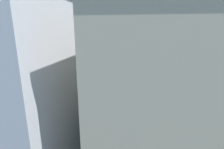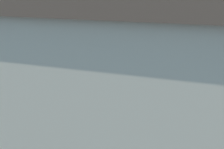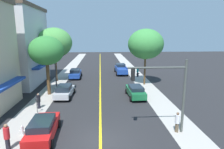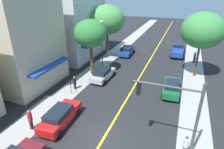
{
  "view_description": "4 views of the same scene",
  "coord_description": "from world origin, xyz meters",
  "px_view_note": "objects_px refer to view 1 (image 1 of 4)",
  "views": [
    {
      "loc": [
        -25.55,
        7.65,
        9.3
      ],
      "look_at": [
        0.58,
        12.03,
        2.26
      ],
      "focal_mm": 27.6,
      "sensor_mm": 36.0,
      "label": 1
    },
    {
      "loc": [
        -24.06,
        3.99,
        11.14
      ],
      "look_at": [
        0.65,
        12.36,
        2.41
      ],
      "focal_mm": 42.44,
      "sensor_mm": 36.0,
      "label": 2
    },
    {
      "loc": [
        0.07,
        -12.8,
        7.54
      ],
      "look_at": [
        1.51,
        10.98,
        2.55
      ],
      "focal_mm": 31.05,
      "sensor_mm": 36.0,
      "label": 3
    },
    {
      "loc": [
        4.82,
        -10.51,
        10.88
      ],
      "look_at": [
        -2.32,
        8.16,
        1.82
      ],
      "focal_mm": 30.83,
      "sensor_mm": 36.0,
      "label": 4
    }
  ],
  "objects_px": {
    "fire_hydrant": "(195,109)",
    "traffic_light_mast": "(181,62)",
    "street_tree_left_near": "(45,56)",
    "street_tree_left_far": "(99,46)",
    "silver_sedan_left_curb": "(121,95)",
    "street_tree_right_corner": "(108,63)",
    "red_sedan_left_curb": "(197,99)",
    "pedestrian_teal_shirt": "(74,71)",
    "green_sedan_right_curb": "(129,78)",
    "pedestrian_red_shirt": "(215,105)",
    "pedestrian_black_shirt": "(148,103)",
    "parking_meter": "(158,102)",
    "street_lamp": "(85,73)",
    "blue_sedan_left_curb": "(47,90)",
    "small_dog": "(70,74)",
    "blue_pickup_truck": "(54,74)",
    "pedestrian_white_shirt": "(178,77)"
  },
  "relations": [
    {
      "from": "street_tree_left_near",
      "to": "street_tree_left_far",
      "type": "xyz_separation_m",
      "value": [
        13.9,
        -3.13,
        -0.09
      ]
    },
    {
      "from": "street_lamp",
      "to": "pedestrian_black_shirt",
      "type": "xyz_separation_m",
      "value": [
        -0.12,
        -7.73,
        -3.31
      ]
    },
    {
      "from": "pedestrian_teal_shirt",
      "to": "street_tree_left_near",
      "type": "bearing_deg",
      "value": -46.79
    },
    {
      "from": "fire_hydrant",
      "to": "small_dog",
      "type": "bearing_deg",
      "value": 58.12
    },
    {
      "from": "street_tree_left_near",
      "to": "pedestrian_red_shirt",
      "type": "height_order",
      "value": "street_tree_left_near"
    },
    {
      "from": "traffic_light_mast",
      "to": "blue_pickup_truck",
      "type": "distance_m",
      "value": 23.29
    },
    {
      "from": "street_tree_left_far",
      "to": "blue_pickup_truck",
      "type": "relative_size",
      "value": 1.46
    },
    {
      "from": "pedestrian_red_shirt",
      "to": "green_sedan_right_curb",
      "type": "bearing_deg",
      "value": -61.96
    },
    {
      "from": "pedestrian_white_shirt",
      "to": "small_dog",
      "type": "relative_size",
      "value": 2.63
    },
    {
      "from": "street_tree_left_far",
      "to": "blue_sedan_left_curb",
      "type": "distance_m",
      "value": 13.27
    },
    {
      "from": "street_tree_right_corner",
      "to": "green_sedan_right_curb",
      "type": "xyz_separation_m",
      "value": [
        10.78,
        -1.89,
        -4.74
      ]
    },
    {
      "from": "street_tree_right_corner",
      "to": "blue_pickup_truck",
      "type": "distance_m",
      "value": 17.04
    },
    {
      "from": "silver_sedan_left_curb",
      "to": "street_tree_right_corner",
      "type": "bearing_deg",
      "value": 60.79
    },
    {
      "from": "street_tree_left_far",
      "to": "red_sedan_left_curb",
      "type": "xyz_separation_m",
      "value": [
        -10.95,
        -14.99,
        -5.29
      ]
    },
    {
      "from": "parking_meter",
      "to": "pedestrian_red_shirt",
      "type": "height_order",
      "value": "pedestrian_red_shirt"
    },
    {
      "from": "street_tree_left_near",
      "to": "green_sedan_right_curb",
      "type": "bearing_deg",
      "value": -38.82
    },
    {
      "from": "street_tree_right_corner",
      "to": "silver_sedan_left_curb",
      "type": "height_order",
      "value": "street_tree_right_corner"
    },
    {
      "from": "street_tree_left_far",
      "to": "silver_sedan_left_curb",
      "type": "xyz_separation_m",
      "value": [
        -11.07,
        -5.5,
        -5.3
      ]
    },
    {
      "from": "red_sedan_left_curb",
      "to": "pedestrian_teal_shirt",
      "type": "height_order",
      "value": "pedestrian_teal_shirt"
    },
    {
      "from": "street_tree_left_near",
      "to": "street_lamp",
      "type": "height_order",
      "value": "street_tree_left_near"
    },
    {
      "from": "silver_sedan_left_curb",
      "to": "pedestrian_red_shirt",
      "type": "relative_size",
      "value": 2.38
    },
    {
      "from": "pedestrian_black_shirt",
      "to": "street_lamp",
      "type": "bearing_deg",
      "value": -155.27
    },
    {
      "from": "silver_sedan_left_curb",
      "to": "pedestrian_white_shirt",
      "type": "xyz_separation_m",
      "value": [
        10.3,
        -9.2,
        0.07
      ]
    },
    {
      "from": "street_tree_left_far",
      "to": "small_dog",
      "type": "bearing_deg",
      "value": 87.89
    },
    {
      "from": "traffic_light_mast",
      "to": "pedestrian_black_shirt",
      "type": "relative_size",
      "value": 3.57
    },
    {
      "from": "pedestrian_black_shirt",
      "to": "parking_meter",
      "type": "bearing_deg",
      "value": 34.99
    },
    {
      "from": "red_sedan_left_curb",
      "to": "green_sedan_right_curb",
      "type": "distance_m",
      "value": 12.31
    },
    {
      "from": "silver_sedan_left_curb",
      "to": "small_dog",
      "type": "relative_size",
      "value": 7.13
    },
    {
      "from": "traffic_light_mast",
      "to": "blue_sedan_left_curb",
      "type": "bearing_deg",
      "value": -64.84
    },
    {
      "from": "street_tree_right_corner",
      "to": "red_sedan_left_curb",
      "type": "distance_m",
      "value": 12.03
    },
    {
      "from": "traffic_light_mast",
      "to": "pedestrian_teal_shirt",
      "type": "distance_m",
      "value": 20.34
    },
    {
      "from": "blue_pickup_truck",
      "to": "pedestrian_black_shirt",
      "type": "bearing_deg",
      "value": 148.97
    },
    {
      "from": "pedestrian_teal_shirt",
      "to": "street_tree_left_far",
      "type": "bearing_deg",
      "value": 34.29
    },
    {
      "from": "blue_pickup_truck",
      "to": "street_tree_left_far",
      "type": "bearing_deg",
      "value": -162.35
    },
    {
      "from": "green_sedan_right_curb",
      "to": "pedestrian_teal_shirt",
      "type": "xyz_separation_m",
      "value": [
        2.45,
        11.44,
        0.18
      ]
    },
    {
      "from": "street_tree_right_corner",
      "to": "green_sedan_right_curb",
      "type": "distance_m",
      "value": 11.92
    },
    {
      "from": "green_sedan_right_curb",
      "to": "pedestrian_black_shirt",
      "type": "xyz_separation_m",
      "value": [
        -10.6,
        -2.96,
        0.06
      ]
    },
    {
      "from": "street_tree_left_far",
      "to": "traffic_light_mast",
      "type": "height_order",
      "value": "street_tree_left_far"
    },
    {
      "from": "fire_hydrant",
      "to": "pedestrian_white_shirt",
      "type": "relative_size",
      "value": 0.46
    },
    {
      "from": "street_tree_right_corner",
      "to": "red_sedan_left_curb",
      "type": "bearing_deg",
      "value": -77.96
    },
    {
      "from": "street_lamp",
      "to": "red_sedan_left_curb",
      "type": "distance_m",
      "value": 14.25
    },
    {
      "from": "fire_hydrant",
      "to": "traffic_light_mast",
      "type": "xyz_separation_m",
      "value": [
        10.94,
        -0.31,
        3.39
      ]
    },
    {
      "from": "street_tree_left_far",
      "to": "pedestrian_white_shirt",
      "type": "distance_m",
      "value": 15.62
    },
    {
      "from": "red_sedan_left_curb",
      "to": "green_sedan_right_curb",
      "type": "height_order",
      "value": "red_sedan_left_curb"
    },
    {
      "from": "street_lamp",
      "to": "small_dog",
      "type": "bearing_deg",
      "value": 30.44
    },
    {
      "from": "pedestrian_teal_shirt",
      "to": "parking_meter",
      "type": "bearing_deg",
      "value": -5.56
    },
    {
      "from": "fire_hydrant",
      "to": "pedestrian_black_shirt",
      "type": "distance_m",
      "value": 5.38
    },
    {
      "from": "street_tree_right_corner",
      "to": "blue_sedan_left_curb",
      "type": "xyz_separation_m",
      "value": [
        2.19,
        9.27,
        -4.7
      ]
    },
    {
      "from": "fire_hydrant",
      "to": "street_lamp",
      "type": "distance_m",
      "value": 13.61
    },
    {
      "from": "green_sedan_right_curb",
      "to": "small_dog",
      "type": "xyz_separation_m",
      "value": [
        2.71,
        12.52,
        -0.47
      ]
    }
  ]
}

